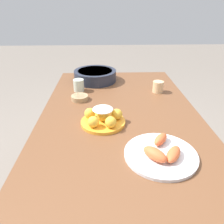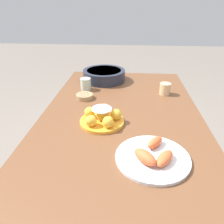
{
  "view_description": "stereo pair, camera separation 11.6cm",
  "coord_description": "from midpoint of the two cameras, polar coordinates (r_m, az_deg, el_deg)",
  "views": [
    {
      "loc": [
        -1.08,
        0.08,
        1.32
      ],
      "look_at": [
        -0.05,
        0.05,
        0.78
      ],
      "focal_mm": 35.0,
      "sensor_mm": 36.0,
      "label": 1
    },
    {
      "loc": [
        -1.08,
        -0.03,
        1.32
      ],
      "look_at": [
        -0.05,
        0.05,
        0.78
      ],
      "focal_mm": 35.0,
      "sensor_mm": 36.0,
      "label": 2
    }
  ],
  "objects": [
    {
      "name": "sauce_bowl",
      "position": [
        1.42,
        -10.79,
        3.68
      ],
      "size": [
        0.11,
        0.11,
        0.03
      ],
      "color": "tan",
      "rests_on": "dining_table"
    },
    {
      "name": "cup_near",
      "position": [
        1.53,
        9.8,
        6.47
      ],
      "size": [
        0.07,
        0.07,
        0.08
      ],
      "color": "#DBB27F",
      "rests_on": "dining_table"
    },
    {
      "name": "seafood_platter",
      "position": [
        0.92,
        9.14,
        -10.68
      ],
      "size": [
        0.3,
        0.3,
        0.06
      ],
      "color": "silver",
      "rests_on": "dining_table"
    },
    {
      "name": "dining_table",
      "position": [
        1.27,
        -0.52,
        -4.13
      ],
      "size": [
        1.54,
        0.89,
        0.74
      ],
      "color": "brown",
      "rests_on": "ground_plane"
    },
    {
      "name": "cup_far",
      "position": [
        1.55,
        -10.84,
        6.82
      ],
      "size": [
        0.07,
        0.07,
        0.08
      ],
      "color": "beige",
      "rests_on": "dining_table"
    },
    {
      "name": "serving_bowl",
      "position": [
        1.73,
        -6.37,
        9.45
      ],
      "size": [
        0.33,
        0.33,
        0.08
      ],
      "color": "#232838",
      "rests_on": "dining_table"
    },
    {
      "name": "ground_plane",
      "position": [
        1.71,
        -0.42,
        -23.09
      ],
      "size": [
        12.0,
        12.0,
        0.0
      ],
      "primitive_type": "plane",
      "color": "slate"
    },
    {
      "name": "cake_plate",
      "position": [
        1.13,
        -5.34,
        -1.58
      ],
      "size": [
        0.23,
        0.23,
        0.09
      ],
      "color": "gold",
      "rests_on": "dining_table"
    }
  ]
}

